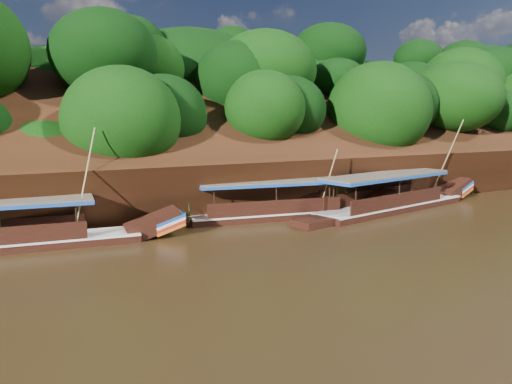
% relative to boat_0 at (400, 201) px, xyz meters
% --- Properties ---
extents(ground, '(160.00, 160.00, 0.00)m').
position_rel_boat_0_xyz_m(ground, '(-10.79, -7.31, -0.60)').
color(ground, black).
rests_on(ground, ground).
extents(riverbank, '(120.00, 30.06, 19.40)m').
position_rel_boat_0_xyz_m(riverbank, '(-10.80, 15.41, 1.29)').
color(riverbank, black).
rests_on(riverbank, ground).
extents(boat_0, '(16.46, 5.39, 6.82)m').
position_rel_boat_0_xyz_m(boat_0, '(0.00, 0.00, 0.00)').
color(boat_0, black).
rests_on(boat_0, ground).
extents(boat_1, '(14.64, 4.23, 4.96)m').
position_rel_boat_0_xyz_m(boat_1, '(-8.28, 1.17, -0.03)').
color(boat_1, black).
rests_on(boat_1, ground).
extents(boat_2, '(15.84, 3.73, 6.44)m').
position_rel_boat_0_xyz_m(boat_2, '(-24.48, 0.83, -0.04)').
color(boat_2, black).
rests_on(boat_2, ground).
extents(reeds, '(51.00, 2.23, 2.00)m').
position_rel_boat_0_xyz_m(reeds, '(-14.86, 2.29, 0.25)').
color(reeds, '#236B1A').
rests_on(reeds, ground).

